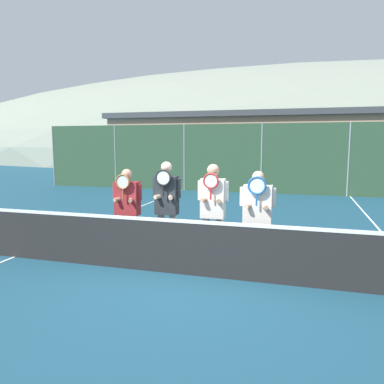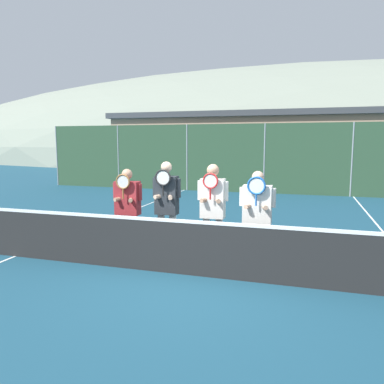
{
  "view_description": "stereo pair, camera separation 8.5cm",
  "coord_description": "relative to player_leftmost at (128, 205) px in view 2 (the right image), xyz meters",
  "views": [
    {
      "loc": [
        1.66,
        -5.8,
        2.22
      ],
      "look_at": [
        -0.28,
        0.84,
        1.3
      ],
      "focal_mm": 35.0,
      "sensor_mm": 36.0,
      "label": 1
    },
    {
      "loc": [
        1.74,
        -5.77,
        2.22
      ],
      "look_at": [
        -0.28,
        0.84,
        1.3
      ],
      "focal_mm": 35.0,
      "sensor_mm": 36.0,
      "label": 2
    }
  ],
  "objects": [
    {
      "name": "player_leftmost",
      "position": [
        0.0,
        0.0,
        0.0
      ],
      "size": [
        0.61,
        0.34,
        1.71
      ],
      "color": "#232838",
      "rests_on": "ground_plane"
    },
    {
      "name": "ground_plane",
      "position": [
        1.54,
        -0.7,
        -1.02
      ],
      "size": [
        120.0,
        120.0,
        0.0
      ],
      "primitive_type": "plane",
      "color": "navy"
    },
    {
      "name": "car_left_of_center",
      "position": [
        -0.41,
        12.93,
        -0.09
      ],
      "size": [
        4.42,
        2.0,
        1.82
      ],
      "color": "black",
      "rests_on": "ground_plane"
    },
    {
      "name": "player_center_left",
      "position": [
        0.85,
        -0.1,
        0.08
      ],
      "size": [
        0.55,
        0.34,
        1.87
      ],
      "color": "white",
      "rests_on": "ground_plane"
    },
    {
      "name": "fence_back",
      "position": [
        1.54,
        9.94,
        0.49
      ],
      "size": [
        21.14,
        0.06,
        3.02
      ],
      "color": "gray",
      "rests_on": "ground_plane"
    },
    {
      "name": "hill_distant",
      "position": [
        1.54,
        55.23,
        -1.02
      ],
      "size": [
        128.66,
        71.48,
        25.02
      ],
      "color": "gray",
      "rests_on": "ground_plane"
    },
    {
      "name": "player_center_right",
      "position": [
        1.73,
        -0.12,
        0.07
      ],
      "size": [
        0.56,
        0.34,
        1.84
      ],
      "color": "white",
      "rests_on": "ground_plane"
    },
    {
      "name": "player_rightmost",
      "position": [
        2.52,
        -0.14,
        0.02
      ],
      "size": [
        0.62,
        0.34,
        1.74
      ],
      "color": "white",
      "rests_on": "ground_plane"
    },
    {
      "name": "clubhouse_building",
      "position": [
        -0.42,
        19.12,
        1.08
      ],
      "size": [
        18.77,
        5.5,
        4.15
      ],
      "color": "tan",
      "rests_on": "ground_plane"
    },
    {
      "name": "court_line_left_sideline",
      "position": [
        -2.1,
        2.3,
        -1.01
      ],
      "size": [
        0.05,
        16.0,
        0.01
      ],
      "primitive_type": "cube",
      "color": "white",
      "rests_on": "ground_plane"
    },
    {
      "name": "car_center",
      "position": [
        4.88,
        12.82,
        -0.09
      ],
      "size": [
        4.65,
        1.93,
        1.83
      ],
      "color": "#B2B7BC",
      "rests_on": "ground_plane"
    },
    {
      "name": "tennis_net",
      "position": [
        1.54,
        -0.7,
        -0.53
      ],
      "size": [
        9.8,
        0.09,
        1.05
      ],
      "color": "gray",
      "rests_on": "ground_plane"
    },
    {
      "name": "car_far_left",
      "position": [
        -5.41,
        12.89,
        -0.13
      ],
      "size": [
        4.05,
        2.09,
        1.74
      ],
      "color": "silver",
      "rests_on": "ground_plane"
    }
  ]
}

